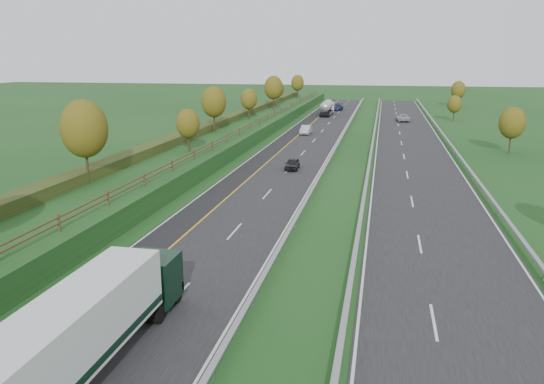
{
  "coord_description": "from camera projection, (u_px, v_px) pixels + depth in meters",
  "views": [
    {
      "loc": [
        12.17,
        -14.88,
        13.19
      ],
      "look_at": [
        3.3,
        27.51,
        2.2
      ],
      "focal_mm": 35.0,
      "sensor_mm": 36.0,
      "label": 1
    }
  ],
  "objects": [
    {
      "name": "car_small_far",
      "position": [
        338.0,
        107.0,
        136.42
      ],
      "size": [
        2.68,
        5.77,
        1.63
      ],
      "primitive_type": "imported",
      "rotation": [
        0.0,
        0.0,
        -0.07
      ],
      "color": "#141E41",
      "rests_on": "near_carriageway"
    },
    {
      "name": "fence_left",
      "position": [
        238.0,
        132.0,
        77.33
      ],
      "size": [
        0.12,
        189.06,
        1.2
      ],
      "color": "#422B19",
      "rests_on": "embankment_left"
    },
    {
      "name": "outer_barrier_far",
      "position": [
        457.0,
        153.0,
        72.13
      ],
      "size": [
        0.32,
        200.0,
        0.71
      ],
      "color": "gray",
      "rests_on": "ground"
    },
    {
      "name": "hedge_left",
      "position": [
        197.0,
        131.0,
        79.05
      ],
      "size": [
        2.2,
        180.0,
        1.1
      ],
      "primitive_type": "cube",
      "color": "#263616",
      "rests_on": "embankment_left"
    },
    {
      "name": "car_silver_mid",
      "position": [
        306.0,
        130.0,
        94.06
      ],
      "size": [
        1.75,
        4.69,
        1.53
      ],
      "primitive_type": "imported",
      "rotation": [
        0.0,
        0.0,
        -0.03
      ],
      "color": "#B7B7BC",
      "rests_on": "near_carriageway"
    },
    {
      "name": "box_lorry",
      "position": [
        78.0,
        335.0,
        21.39
      ],
      "size": [
        2.58,
        16.28,
        4.06
      ],
      "color": "black",
      "rests_on": "near_carriageway"
    },
    {
      "name": "trees_left",
      "position": [
        203.0,
        108.0,
        74.45
      ],
      "size": [
        6.64,
        164.3,
        7.66
      ],
      "color": "#2D2116",
      "rests_on": "embankment_left"
    },
    {
      "name": "lane_markings",
      "position": [
        340.0,
        153.0,
        75.31
      ],
      "size": [
        26.75,
        200.0,
        0.01
      ],
      "color": "silver",
      "rests_on": "near_carriageway"
    },
    {
      "name": "ground",
      "position": [
        349.0,
        160.0,
        70.38
      ],
      "size": [
        400.0,
        400.0,
        0.0
      ],
      "primitive_type": "plane",
      "color": "#174218",
      "rests_on": "ground"
    },
    {
      "name": "near_carriageway",
      "position": [
        296.0,
        152.0,
        76.7
      ],
      "size": [
        10.5,
        200.0,
        0.04
      ],
      "primitive_type": "cube",
      "color": "black",
      "rests_on": "ground"
    },
    {
      "name": "trees_far",
      "position": [
        481.0,
        108.0,
        97.47
      ],
      "size": [
        8.45,
        118.6,
        7.12
      ],
      "color": "#2D2116",
      "rests_on": "ground"
    },
    {
      "name": "car_dark_near",
      "position": [
        292.0,
        164.0,
        64.26
      ],
      "size": [
        1.71,
        3.95,
        1.33
      ],
      "primitive_type": "imported",
      "rotation": [
        0.0,
        0.0,
        0.04
      ],
      "color": "black",
      "rests_on": "near_carriageway"
    },
    {
      "name": "embankment_left",
      "position": [
        210.0,
        142.0,
        79.04
      ],
      "size": [
        12.0,
        200.0,
        2.0
      ],
      "primitive_type": "cube",
      "color": "#174218",
      "rests_on": "ground"
    },
    {
      "name": "road_tanker",
      "position": [
        327.0,
        107.0,
        125.05
      ],
      "size": [
        2.4,
        11.22,
        3.46
      ],
      "color": "silver",
      "rests_on": "near_carriageway"
    },
    {
      "name": "car_oncoming",
      "position": [
        403.0,
        118.0,
        112.98
      ],
      "size": [
        2.88,
        5.57,
        1.5
      ],
      "primitive_type": "imported",
      "rotation": [
        0.0,
        0.0,
        3.22
      ],
      "color": "#B9BABF",
      "rests_on": "far_carriageway"
    },
    {
      "name": "median_barrier_near",
      "position": [
        335.0,
        149.0,
        75.42
      ],
      "size": [
        0.32,
        200.0,
        0.71
      ],
      "color": "gray",
      "rests_on": "ground"
    },
    {
      "name": "hard_shoulder",
      "position": [
        270.0,
        151.0,
        77.44
      ],
      "size": [
        3.0,
        200.0,
        0.04
      ],
      "primitive_type": "cube",
      "color": "black",
      "rests_on": "ground"
    },
    {
      "name": "far_carriageway",
      "position": [
        413.0,
        156.0,
        73.43
      ],
      "size": [
        10.5,
        200.0,
        0.04
      ],
      "primitive_type": "cube",
      "color": "black",
      "rests_on": "ground"
    },
    {
      "name": "median_barrier_far",
      "position": [
        371.0,
        150.0,
        74.41
      ],
      "size": [
        0.32,
        200.0,
        0.71
      ],
      "color": "gray",
      "rests_on": "ground"
    }
  ]
}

